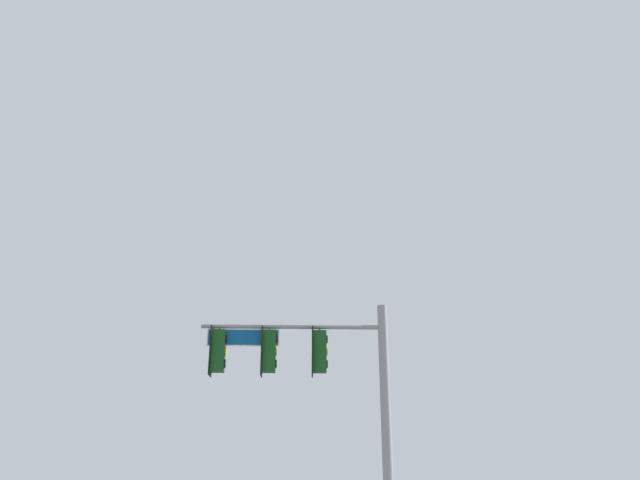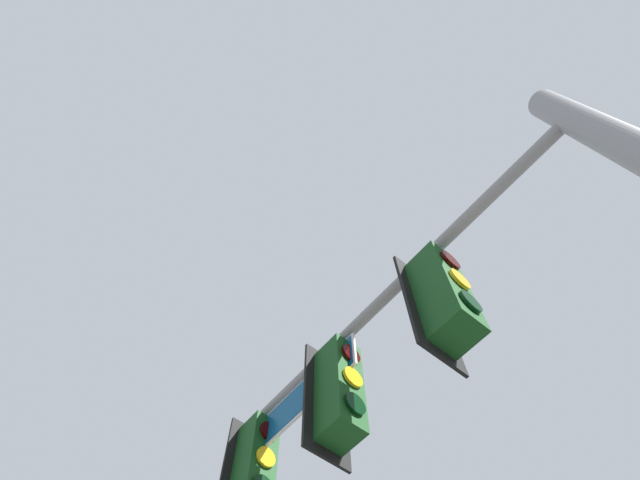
% 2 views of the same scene
% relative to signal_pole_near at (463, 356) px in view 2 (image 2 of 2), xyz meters
% --- Properties ---
extents(signal_pole_near, '(5.01, 0.70, 6.35)m').
position_rel_signal_pole_near_xyz_m(signal_pole_near, '(0.00, 0.00, 0.00)').
color(signal_pole_near, gray).
rests_on(signal_pole_near, ground_plane).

